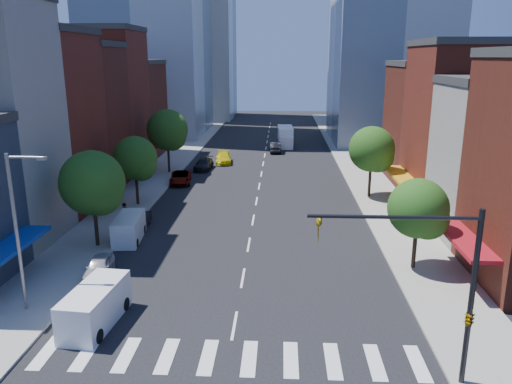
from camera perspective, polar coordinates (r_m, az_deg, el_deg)
ground at (r=27.92m, az=-2.49°, el=-15.00°), size 220.00×220.00×0.00m
sidewalk_left at (r=67.19m, az=-9.97°, el=3.00°), size 5.00×120.00×0.15m
sidewalk_right at (r=66.29m, az=11.63°, el=2.75°), size 5.00×120.00×0.15m
crosswalk at (r=25.38m, az=-3.15°, el=-18.39°), size 19.00×3.00×0.01m
bldg_left_2 at (r=50.64m, az=-24.82°, el=6.98°), size 12.00×9.00×16.00m
bldg_left_3 at (r=58.31m, az=-20.96°, el=7.79°), size 12.00×8.00×15.00m
bldg_left_4 at (r=66.04m, az=-18.11°, el=9.68°), size 12.00×9.00×17.00m
bldg_left_5 at (r=75.14m, az=-15.43°, el=8.93°), size 12.00×10.00×13.00m
bldg_right_2 at (r=51.90m, az=24.07°, el=6.67°), size 12.00×10.00×15.00m
bldg_right_3 at (r=61.38m, az=20.71°, el=7.20°), size 12.00×10.00×13.00m
traffic_signal at (r=23.14m, az=22.09°, el=-11.29°), size 7.24×2.24×8.00m
streetlight at (r=30.07m, az=-25.47°, el=-3.27°), size 2.25×0.25×9.00m
tree_left_near at (r=38.64m, az=-18.01°, el=0.73°), size 4.80×4.80×7.30m
tree_left_mid at (r=48.88m, az=-13.50°, el=3.58°), size 4.20×4.20×6.65m
tree_left_far at (r=62.12m, az=-9.97°, el=6.82°), size 5.00×5.00×7.75m
tree_right_near at (r=34.68m, az=18.28°, el=-2.08°), size 4.00×4.00×6.20m
tree_right_far at (r=51.60m, az=13.25°, el=4.58°), size 4.60×4.60×7.20m
parked_car_front at (r=34.82m, az=-17.49°, el=-8.16°), size 1.94×3.93×1.29m
parked_car_second at (r=43.07m, az=-13.29°, el=-3.29°), size 1.57×4.11×1.34m
parked_car_third at (r=57.65m, az=-8.63°, el=1.66°), size 2.92×5.18×1.37m
parked_car_rear at (r=64.41m, az=-5.99°, el=3.19°), size 2.21×4.90×1.39m
cargo_van_near at (r=28.76m, az=-18.02°, el=-12.42°), size 2.50×5.23×2.15m
cargo_van_far at (r=40.50m, az=-14.35°, el=-4.10°), size 2.26×4.76×1.96m
taxi at (r=68.16m, az=-3.73°, el=3.93°), size 2.54×5.12×1.43m
traffic_car_oncoming at (r=75.89m, az=2.21°, el=5.15°), size 1.84×4.74×1.54m
traffic_car_far at (r=85.87m, az=3.34°, el=6.27°), size 1.79×4.12×1.38m
box_truck at (r=80.86m, az=3.37°, el=6.25°), size 2.61×7.72×3.07m
pedestrian_far at (r=44.89m, az=-14.84°, el=-2.24°), size 0.72×0.87×1.63m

